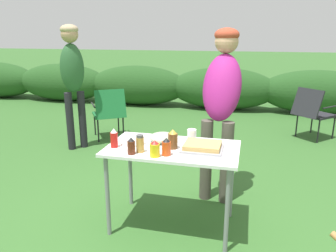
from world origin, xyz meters
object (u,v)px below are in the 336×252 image
object	(u,v)px
camp_chair_green_behind_table	(109,111)
folding_table	(173,156)
ketchup_bottle	(114,138)
standing_person_in_red_jacket	(72,71)
food_tray	(203,146)
spice_jar	(140,144)
hot_sauce_bottle	(166,147)
beer_bottle	(173,139)
mustard_bottle	(155,149)
plate_stack	(133,142)
standing_person_in_olive_jacket	(222,95)
mixing_bowl	(163,137)
paper_cup_stack	(192,135)
bbq_sauce_bottle	(131,146)
camp_chair_near_hedge	(313,111)

from	to	relation	value
camp_chair_green_behind_table	folding_table	bearing A→B (deg)	-88.09
ketchup_bottle	standing_person_in_red_jacket	world-z (taller)	standing_person_in_red_jacket
standing_person_in_red_jacket	camp_chair_green_behind_table	xyz separation A→B (m)	(0.30, 0.51, -0.67)
food_tray	spice_jar	bearing A→B (deg)	-159.38
hot_sauce_bottle	beer_bottle	bearing A→B (deg)	85.65
beer_bottle	food_tray	bearing A→B (deg)	7.27
hot_sauce_bottle	mustard_bottle	bearing A→B (deg)	-147.32
plate_stack	camp_chair_green_behind_table	world-z (taller)	camp_chair_green_behind_table
standing_person_in_olive_jacket	standing_person_in_red_jacket	world-z (taller)	standing_person_in_red_jacket
spice_jar	mixing_bowl	bearing A→B (deg)	69.57
food_tray	hot_sauce_bottle	distance (m)	0.33
food_tray	standing_person_in_olive_jacket	distance (m)	0.76
paper_cup_stack	standing_person_in_olive_jacket	xyz separation A→B (m)	(0.21, 0.48, 0.29)
paper_cup_stack	mixing_bowl	bearing A→B (deg)	-159.23
plate_stack	food_tray	bearing A→B (deg)	-1.49
food_tray	bbq_sauce_bottle	distance (m)	0.58
standing_person_in_olive_jacket	folding_table	bearing A→B (deg)	-109.07
plate_stack	mustard_bottle	distance (m)	0.38
mustard_bottle	bbq_sauce_bottle	size ratio (longest dim) A/B	0.96
food_tray	mixing_bowl	bearing A→B (deg)	162.94
standing_person_in_red_jacket	bbq_sauce_bottle	bearing A→B (deg)	-96.36
bbq_sauce_bottle	camp_chair_green_behind_table	size ratio (longest dim) A/B	0.17
beer_bottle	standing_person_in_olive_jacket	distance (m)	0.83
folding_table	paper_cup_stack	bearing A→B (deg)	58.93
spice_jar	hot_sauce_bottle	distance (m)	0.22
standing_person_in_olive_jacket	camp_chair_near_hedge	distance (m)	2.69
plate_stack	paper_cup_stack	size ratio (longest dim) A/B	2.19
hot_sauce_bottle	standing_person_in_red_jacket	xyz separation A→B (m)	(-1.84, 1.85, 0.33)
mustard_bottle	food_tray	bearing A→B (deg)	36.48
mixing_bowl	bbq_sauce_bottle	size ratio (longest dim) A/B	1.71
standing_person_in_red_jacket	camp_chair_near_hedge	xyz separation A→B (m)	(3.45, 1.32, -0.67)
mixing_bowl	food_tray	bearing A→B (deg)	-17.06
plate_stack	standing_person_in_red_jacket	world-z (taller)	standing_person_in_red_jacket
folding_table	hot_sauce_bottle	size ratio (longest dim) A/B	7.72
plate_stack	mixing_bowl	bearing A→B (deg)	22.08
food_tray	camp_chair_green_behind_table	size ratio (longest dim) A/B	0.40
folding_table	bbq_sauce_bottle	xyz separation A→B (m)	(-0.28, -0.24, 0.14)
ketchup_bottle	hot_sauce_bottle	bearing A→B (deg)	-9.14
hot_sauce_bottle	camp_chair_green_behind_table	xyz separation A→B (m)	(-1.55, 2.36, -0.34)
food_tray	camp_chair_near_hedge	size ratio (longest dim) A/B	0.40
plate_stack	standing_person_in_olive_jacket	world-z (taller)	standing_person_in_olive_jacket
mustard_bottle	camp_chair_green_behind_table	size ratio (longest dim) A/B	0.16
standing_person_in_red_jacket	camp_chair_near_hedge	world-z (taller)	standing_person_in_red_jacket
folding_table	standing_person_in_red_jacket	bearing A→B (deg)	138.10
food_tray	camp_chair_near_hedge	xyz separation A→B (m)	(1.35, 2.98, -0.30)
plate_stack	mustard_bottle	world-z (taller)	mustard_bottle
spice_jar	camp_chair_near_hedge	xyz separation A→B (m)	(1.83, 3.16, -0.34)
mixing_bowl	ketchup_bottle	xyz separation A→B (m)	(-0.36, -0.23, 0.04)
mixing_bowl	ketchup_bottle	distance (m)	0.43
standing_person_in_olive_jacket	ketchup_bottle	bearing A→B (deg)	-128.29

